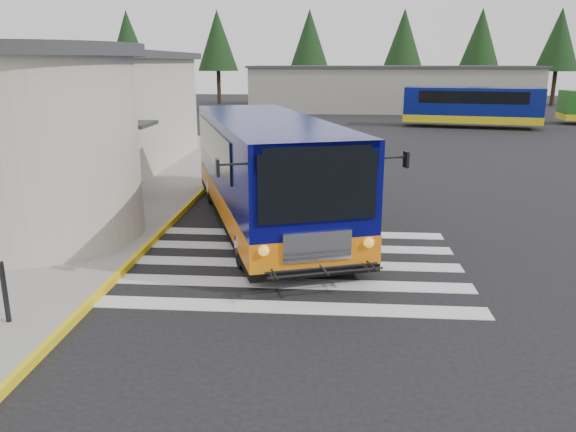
# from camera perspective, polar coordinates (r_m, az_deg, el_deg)

# --- Properties ---
(ground) EXTENTS (140.00, 140.00, 0.00)m
(ground) POSITION_cam_1_polar(r_m,az_deg,el_deg) (13.77, 2.19, -3.78)
(ground) COLOR black
(ground) RESTS_ON ground
(sidewalk) EXTENTS (10.00, 34.00, 0.15)m
(sidewalk) POSITION_cam_1_polar(r_m,az_deg,el_deg) (19.96, -24.11, 1.15)
(sidewalk) COLOR gray
(sidewalk) RESTS_ON ground
(curb_strip) EXTENTS (0.12, 34.00, 0.16)m
(curb_strip) POSITION_cam_1_polar(r_m,az_deg,el_deg) (18.14, -10.20, 0.97)
(curb_strip) COLOR yellow
(curb_strip) RESTS_ON ground
(station_building) EXTENTS (12.70, 18.70, 4.80)m
(station_building) POSITION_cam_1_polar(r_m,az_deg,el_deg) (22.97, -25.49, 9.03)
(station_building) COLOR #BDB6A0
(station_building) RESTS_ON ground
(crosswalk) EXTENTS (8.00, 5.35, 0.01)m
(crosswalk) POSITION_cam_1_polar(r_m,az_deg,el_deg) (13.04, -0.15, -4.85)
(crosswalk) COLOR silver
(crosswalk) RESTS_ON ground
(depot_building) EXTENTS (26.40, 8.40, 4.20)m
(depot_building) POSITION_cam_1_polar(r_m,az_deg,el_deg) (55.33, 10.32, 12.62)
(depot_building) COLOR gray
(depot_building) RESTS_ON ground
(tree_line) EXTENTS (58.40, 4.40, 10.00)m
(tree_line) POSITION_cam_1_polar(r_m,az_deg,el_deg) (63.31, 10.06, 17.18)
(tree_line) COLOR black
(tree_line) RESTS_ON ground
(transit_bus) EXTENTS (6.26, 11.02, 3.03)m
(transit_bus) POSITION_cam_1_polar(r_m,az_deg,el_deg) (15.82, -2.16, 4.19)
(transit_bus) COLOR #070857
(transit_bus) RESTS_ON ground
(pedestrian_a) EXTENTS (0.45, 0.68, 1.86)m
(pedestrian_a) POSITION_cam_1_polar(r_m,az_deg,el_deg) (13.61, -22.08, -0.40)
(pedestrian_a) COLOR black
(pedestrian_a) RESTS_ON sidewalk
(pedestrian_b) EXTENTS (0.74, 0.93, 1.83)m
(pedestrian_b) POSITION_cam_1_polar(r_m,az_deg,el_deg) (14.22, -22.24, 0.18)
(pedestrian_b) COLOR black
(pedestrian_b) RESTS_ON sidewalk
(bollard) EXTENTS (0.09, 0.09, 1.10)m
(bollard) POSITION_cam_1_polar(r_m,az_deg,el_deg) (10.87, -26.82, -6.91)
(bollard) COLOR black
(bollard) RESTS_ON sidewalk
(far_bus_a) EXTENTS (9.71, 4.54, 2.42)m
(far_bus_a) POSITION_cam_1_polar(r_m,az_deg,el_deg) (42.64, 18.17, 10.66)
(far_bus_a) COLOR navy
(far_bus_a) RESTS_ON ground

